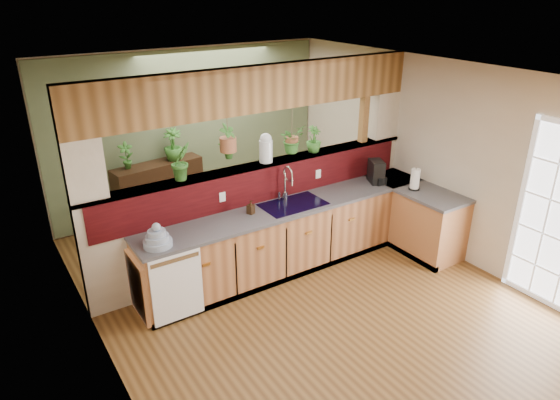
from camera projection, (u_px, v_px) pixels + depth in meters
ground at (322, 308)px, 5.80m from camera, size 4.60×7.00×0.01m
ceiling at (331, 83)px, 4.76m from camera, size 4.60×7.00×0.01m
wall_back at (191, 131)px, 7.97m from camera, size 4.60×0.02×2.60m
wall_left at (107, 269)px, 4.13m from camera, size 0.02×7.00×2.60m
wall_right at (467, 167)px, 6.43m from camera, size 0.02×7.00×2.60m
pass_through_partition at (263, 177)px, 6.38m from camera, size 4.60×0.21×2.60m
pass_through_ledge at (260, 165)px, 6.29m from camera, size 4.60×0.21×0.04m
header_beam at (259, 89)px, 5.91m from camera, size 4.60×0.15×0.55m
sage_backwall at (192, 131)px, 7.96m from camera, size 4.55×0.02×2.55m
countertop at (333, 228)px, 6.71m from camera, size 4.14×1.52×0.90m
dishwasher at (177, 287)px, 5.39m from camera, size 0.58×0.03×0.82m
navy_sink at (293, 210)px, 6.35m from camera, size 0.82×0.50×0.18m
french_door at (560, 222)px, 5.52m from camera, size 0.06×1.02×2.16m
framed_print at (138, 288)px, 3.43m from camera, size 0.04×0.35×0.45m
faucet at (287, 182)px, 6.34m from camera, size 0.21×0.21×0.47m
dish_stack at (157, 239)px, 5.29m from camera, size 0.31×0.31×0.27m
soap_dispenser at (251, 207)px, 6.03m from camera, size 0.10×0.10×0.17m
coffee_maker at (377, 173)px, 6.95m from camera, size 0.17×0.29×0.32m
paper_towel at (415, 180)px, 6.72m from camera, size 0.15×0.15×0.31m
glass_jar at (266, 148)px, 6.25m from camera, size 0.17×0.17×0.38m
ledge_plant_left at (181, 161)px, 5.67m from camera, size 0.28×0.25×0.45m
ledge_plant_right at (314, 139)px, 6.63m from camera, size 0.24×0.24×0.35m
hanging_plant_a at (227, 130)px, 5.86m from camera, size 0.27×0.22×0.56m
hanging_plant_b at (292, 127)px, 6.37m from camera, size 0.37×0.34×0.54m
shelving_console at (160, 191)px, 7.75m from camera, size 1.43×0.55×0.93m
shelf_plant_a at (126, 156)px, 7.26m from camera, size 0.24×0.19×0.41m
shelf_plant_b at (173, 145)px, 7.60m from camera, size 0.36×0.36×0.49m
floor_plant at (271, 211)px, 7.48m from camera, size 0.63×0.55×0.67m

